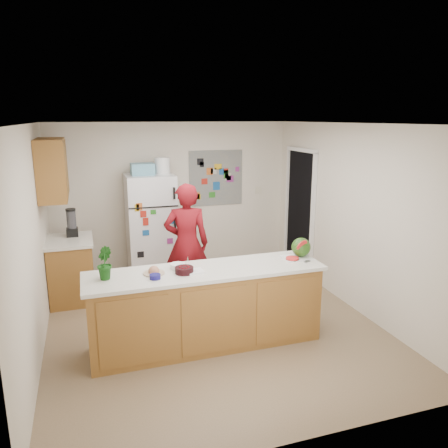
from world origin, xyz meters
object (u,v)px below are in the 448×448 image
object	(u,v)px
refrigerator	(151,227)
cherry_bowl	(184,270)
person	(187,244)
watermelon	(301,247)

from	to	relation	value
refrigerator	cherry_bowl	xyz separation A→B (m)	(-0.01, -2.43, 0.11)
cherry_bowl	person	bearing A→B (deg)	75.85
person	refrigerator	bearing A→B (deg)	-62.59
refrigerator	watermelon	distance (m)	2.74
watermelon	cherry_bowl	xyz separation A→B (m)	(-1.47, -0.11, -0.09)
refrigerator	person	bearing A→B (deg)	-73.77
refrigerator	watermelon	xyz separation A→B (m)	(1.46, -2.31, 0.20)
refrigerator	watermelon	world-z (taller)	refrigerator
watermelon	cherry_bowl	size ratio (longest dim) A/B	1.14
refrigerator	cherry_bowl	bearing A→B (deg)	-90.21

